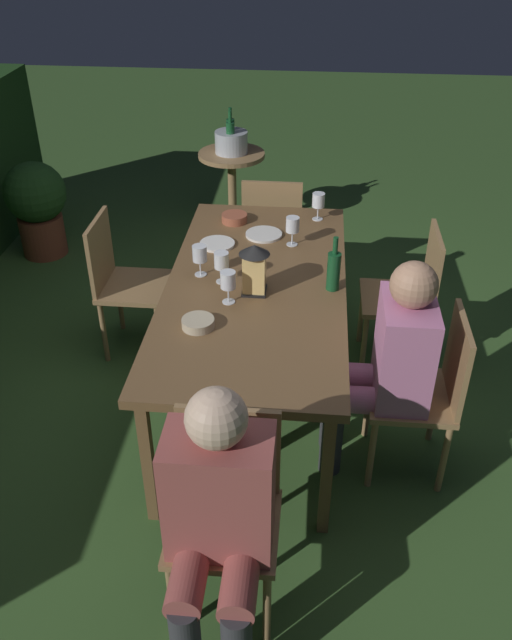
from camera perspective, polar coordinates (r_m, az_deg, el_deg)
The scene contains 23 objects.
ground_plane at distance 3.86m, azimuth 0.00°, elevation -6.58°, with size 16.00×16.00×0.00m, color #385B28.
dining_table at distance 3.45m, azimuth 0.00°, elevation 2.41°, with size 1.96×0.92×0.76m.
chair_head_near at distance 2.64m, azimuth -2.60°, elevation -15.59°, with size 0.40×0.42×0.87m.
person_in_rust at distance 2.40m, azimuth -3.34°, elevation -16.72°, with size 0.48×0.38×1.15m.
chair_head_far at distance 4.63m, azimuth 1.45°, elevation 7.92°, with size 0.40×0.42×0.87m.
chair_side_right_b at distance 4.08m, azimuth -11.44°, elevation 3.51°, with size 0.42×0.40×0.87m.
chair_side_left_b at distance 3.97m, azimuth 13.01°, elevation 2.33°, with size 0.42×0.40×0.87m.
chair_side_left_a at distance 3.25m, azimuth 14.49°, elevation -5.70°, with size 0.42×0.40×0.87m.
person_in_pink at distance 3.13m, azimuth 11.35°, elevation -3.41°, with size 0.38×0.47×1.15m.
lantern_centerpiece at distance 3.27m, azimuth -0.17°, elevation 4.66°, with size 0.15×0.15×0.27m.
green_bottle_on_table at distance 3.34m, azimuth 6.71°, elevation 4.31°, with size 0.07×0.07×0.29m.
wine_glass_a at distance 3.76m, azimuth 3.17°, elevation 8.10°, with size 0.08×0.08×0.17m.
wine_glass_b at distance 3.20m, azimuth -2.42°, elevation 3.34°, with size 0.08×0.08×0.17m.
wine_glass_c at distance 3.45m, azimuth -4.88°, elevation 5.61°, with size 0.08×0.08×0.17m.
wine_glass_d at distance 3.38m, azimuth -3.00°, elevation 4.99°, with size 0.08×0.08×0.17m.
wine_glass_e at distance 4.08m, azimuth 5.40°, elevation 10.14°, with size 0.08×0.08×0.17m.
plate_a at distance 3.91m, azimuth 0.68°, elevation 7.39°, with size 0.21×0.21×0.01m, color silver.
plate_b at distance 3.80m, azimuth -3.37°, elevation 6.57°, with size 0.20×0.20×0.01m, color white.
bowl_olives at distance 4.07m, azimuth -1.87°, elevation 8.81°, with size 0.16×0.16×0.05m.
bowl_bread at distance 3.08m, azimuth -5.02°, elevation -0.24°, with size 0.15×0.15×0.04m.
side_table at distance 5.53m, azimuth -2.08°, elevation 11.96°, with size 0.53×0.53×0.69m.
ice_bucket at distance 5.42m, azimuth -2.15°, elevation 15.23°, with size 0.26×0.26×0.34m.
potted_plant_by_hedge at distance 5.43m, azimuth -18.35°, elevation 9.46°, with size 0.47×0.47×0.75m.
Camera 1 is at (-2.94, -0.28, 2.48)m, focal length 37.12 mm.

